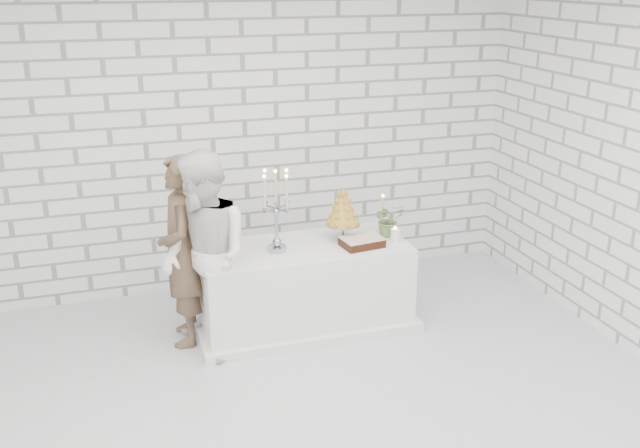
{
  "coord_description": "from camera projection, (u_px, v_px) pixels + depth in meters",
  "views": [
    {
      "loc": [
        -1.06,
        -4.13,
        3.01
      ],
      "look_at": [
        0.62,
        1.11,
        1.05
      ],
      "focal_mm": 40.3,
      "sensor_mm": 36.0,
      "label": 1
    }
  ],
  "objects": [
    {
      "name": "ground",
      "position": [
        285.0,
        425.0,
        5.02
      ],
      "size": [
        6.0,
        5.0,
        0.01
      ],
      "primitive_type": "cube",
      "color": "silver",
      "rests_on": "ground"
    },
    {
      "name": "wall_back",
      "position": [
        213.0,
        139.0,
        6.76
      ],
      "size": [
        6.0,
        0.01,
        3.0
      ],
      "primitive_type": "cube",
      "color": "white",
      "rests_on": "ground"
    },
    {
      "name": "cake_table",
      "position": [
        304.0,
        286.0,
        6.32
      ],
      "size": [
        1.8,
        0.8,
        0.75
      ],
      "primitive_type": "cube",
      "color": "white",
      "rests_on": "ground"
    },
    {
      "name": "groom",
      "position": [
        182.0,
        251.0,
        5.92
      ],
      "size": [
        0.45,
        0.63,
        1.63
      ],
      "primitive_type": "imported",
      "rotation": [
        0.0,
        0.0,
        -1.68
      ],
      "color": "brown",
      "rests_on": "ground"
    },
    {
      "name": "bride",
      "position": [
        205.0,
        257.0,
        5.68
      ],
      "size": [
        0.86,
        0.99,
        1.71
      ],
      "primitive_type": "imported",
      "rotation": [
        0.0,
        0.0,
        -1.27
      ],
      "color": "white",
      "rests_on": "ground"
    },
    {
      "name": "candelabra",
      "position": [
        276.0,
        211.0,
        5.97
      ],
      "size": [
        0.36,
        0.36,
        0.72
      ],
      "primitive_type": null,
      "rotation": [
        0.0,
        0.0,
        -0.27
      ],
      "color": "#9898A2",
      "rests_on": "cake_table"
    },
    {
      "name": "croquembouche",
      "position": [
        343.0,
        214.0,
        6.27
      ],
      "size": [
        0.4,
        0.4,
        0.48
      ],
      "primitive_type": null,
      "rotation": [
        0.0,
        0.0,
        -0.35
      ],
      "color": "olive",
      "rests_on": "cake_table"
    },
    {
      "name": "chocolate_cake",
      "position": [
        362.0,
        242.0,
        6.18
      ],
      "size": [
        0.37,
        0.29,
        0.08
      ],
      "primitive_type": "cube",
      "rotation": [
        0.0,
        0.0,
        0.13
      ],
      "color": "black",
      "rests_on": "cake_table"
    },
    {
      "name": "pillar_candle",
      "position": [
        395.0,
        235.0,
        6.28
      ],
      "size": [
        0.1,
        0.1,
        0.12
      ],
      "primitive_type": "cylinder",
      "rotation": [
        0.0,
        0.0,
        0.27
      ],
      "color": "white",
      "rests_on": "cake_table"
    },
    {
      "name": "extra_taper",
      "position": [
        382.0,
        214.0,
        6.53
      ],
      "size": [
        0.06,
        0.06,
        0.32
      ],
      "primitive_type": "cylinder",
      "rotation": [
        0.0,
        0.0,
        0.03
      ],
      "color": "beige",
      "rests_on": "cake_table"
    },
    {
      "name": "flowers",
      "position": [
        389.0,
        219.0,
        6.4
      ],
      "size": [
        0.28,
        0.25,
        0.3
      ],
      "primitive_type": "imported",
      "rotation": [
        0.0,
        0.0,
        0.06
      ],
      "color": "#475F32",
      "rests_on": "cake_table"
    }
  ]
}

